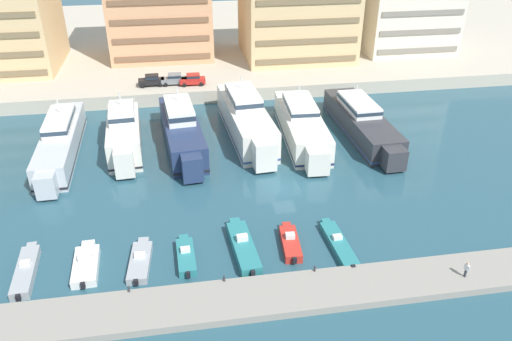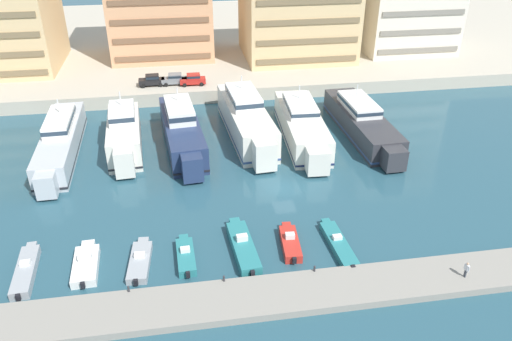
# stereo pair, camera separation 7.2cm
# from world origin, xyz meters

# --- Properties ---
(ground_plane) EXTENTS (400.00, 400.00, 0.00)m
(ground_plane) POSITION_xyz_m (0.00, 0.00, 0.00)
(ground_plane) COLOR #285160
(quay_promenade) EXTENTS (180.00, 70.00, 2.11)m
(quay_promenade) POSITION_xyz_m (0.00, 62.06, 1.06)
(quay_promenade) COLOR #BCB29E
(quay_promenade) RESTS_ON ground
(pier_dock) EXTENTS (120.00, 4.68, 0.70)m
(pier_dock) POSITION_xyz_m (0.00, -17.00, 0.35)
(pier_dock) COLOR gray
(pier_dock) RESTS_ON ground
(yacht_silver_far_left) EXTENTS (4.46, 22.58, 6.42)m
(yacht_silver_far_left) POSITION_xyz_m (-26.53, 12.97, 1.88)
(yacht_silver_far_left) COLOR silver
(yacht_silver_far_left) RESTS_ON ground
(yacht_ivory_left) EXTENTS (4.91, 16.45, 7.26)m
(yacht_ivory_left) POSITION_xyz_m (-18.53, 12.94, 2.25)
(yacht_ivory_left) COLOR silver
(yacht_ivory_left) RESTS_ON ground
(yacht_navy_mid_left) EXTENTS (5.94, 20.95, 7.13)m
(yacht_navy_mid_left) POSITION_xyz_m (-11.13, 13.04, 2.17)
(yacht_navy_mid_left) COLOR navy
(yacht_navy_mid_left) RESTS_ON ground
(yacht_ivory_center_left) EXTENTS (6.16, 22.11, 7.65)m
(yacht_ivory_center_left) POSITION_xyz_m (-2.32, 14.68, 2.44)
(yacht_ivory_center_left) COLOR silver
(yacht_ivory_center_left) RESTS_ON ground
(yacht_ivory_center) EXTENTS (5.75, 21.27, 6.65)m
(yacht_ivory_center) POSITION_xyz_m (4.97, 12.50, 2.01)
(yacht_ivory_center) COLOR silver
(yacht_ivory_center) RESTS_ON ground
(yacht_charcoal_center_right) EXTENTS (5.26, 22.37, 6.21)m
(yacht_charcoal_center_right) POSITION_xyz_m (13.52, 12.59, 1.81)
(yacht_charcoal_center_right) COLOR #333338
(yacht_charcoal_center_right) RESTS_ON ground
(motorboat_grey_far_left) EXTENTS (1.98, 7.50, 1.19)m
(motorboat_grey_far_left) POSITION_xyz_m (-25.76, -10.44, 0.44)
(motorboat_grey_far_left) COLOR #9EA3A8
(motorboat_grey_far_left) RESTS_ON ground
(motorboat_white_left) EXTENTS (2.39, 6.30, 1.41)m
(motorboat_white_left) POSITION_xyz_m (-20.60, -10.43, 0.44)
(motorboat_white_left) COLOR white
(motorboat_white_left) RESTS_ON ground
(motorboat_grey_mid_left) EXTENTS (2.18, 6.39, 1.09)m
(motorboat_grey_mid_left) POSITION_xyz_m (-15.79, -10.66, 0.37)
(motorboat_grey_mid_left) COLOR #9EA3A8
(motorboat_grey_mid_left) RESTS_ON ground
(motorboat_teal_center_left) EXTENTS (1.76, 5.86, 1.18)m
(motorboat_teal_center_left) POSITION_xyz_m (-11.64, -10.66, 0.41)
(motorboat_teal_center_left) COLOR teal
(motorboat_teal_center_left) RESTS_ON ground
(motorboat_teal_center) EXTENTS (2.47, 8.44, 1.62)m
(motorboat_teal_center) POSITION_xyz_m (-6.26, -10.30, 0.54)
(motorboat_teal_center) COLOR teal
(motorboat_teal_center) RESTS_ON ground
(motorboat_red_center_right) EXTENTS (1.96, 5.89, 1.38)m
(motorboat_red_center_right) POSITION_xyz_m (-1.70, -10.32, 0.46)
(motorboat_red_center_right) COLOR red
(motorboat_red_center_right) RESTS_ON ground
(motorboat_teal_mid_right) EXTENTS (1.93, 7.78, 1.10)m
(motorboat_teal_mid_right) POSITION_xyz_m (2.82, -11.14, 0.38)
(motorboat_teal_mid_right) COLOR teal
(motorboat_teal_mid_right) RESTS_ON ground
(car_black_far_left) EXTENTS (4.15, 2.01, 1.80)m
(car_black_far_left) POSITION_xyz_m (-15.29, 30.96, 3.09)
(car_black_far_left) COLOR black
(car_black_far_left) RESTS_ON quay_promenade
(car_grey_left) EXTENTS (4.14, 2.00, 1.80)m
(car_grey_left) POSITION_xyz_m (-11.69, 30.89, 3.09)
(car_grey_left) COLOR slate
(car_grey_left) RESTS_ON quay_promenade
(car_red_mid_left) EXTENTS (4.11, 1.95, 1.80)m
(car_red_mid_left) POSITION_xyz_m (-8.76, 30.31, 3.09)
(car_red_mid_left) COLOR red
(car_red_mid_left) RESTS_ON quay_promenade
(apartment_block_far_left) EXTENTS (15.69, 18.13, 20.88)m
(apartment_block_far_left) POSITION_xyz_m (-39.16, 44.94, 11.60)
(apartment_block_far_left) COLOR #E0BC84
(apartment_block_far_left) RESTS_ON quay_promenade
(apartment_block_mid_left) EXTENTS (19.80, 17.83, 18.80)m
(apartment_block_mid_left) POSITION_xyz_m (11.30, 43.95, 10.56)
(apartment_block_mid_left) COLOR #E0BC84
(apartment_block_mid_left) RESTS_ON quay_promenade
(pedestrian_near_edge) EXTENTS (0.28, 0.60, 1.56)m
(pedestrian_near_edge) POSITION_xyz_m (12.12, -17.68, 1.62)
(pedestrian_near_edge) COLOR #4C515B
(pedestrian_near_edge) RESTS_ON pier_dock
(bollard_west) EXTENTS (0.20, 0.20, 0.61)m
(bollard_west) POSITION_xyz_m (-16.50, -14.91, 1.02)
(bollard_west) COLOR #2D2D33
(bollard_west) RESTS_ON pier_dock
(bollard_west_mid) EXTENTS (0.20, 0.20, 0.61)m
(bollard_west_mid) POSITION_xyz_m (-8.52, -14.91, 1.02)
(bollard_west_mid) COLOR #2D2D33
(bollard_west_mid) RESTS_ON pier_dock
(bollard_east_mid) EXTENTS (0.20, 0.20, 0.61)m
(bollard_east_mid) POSITION_xyz_m (-0.54, -14.91, 1.02)
(bollard_east_mid) COLOR #2D2D33
(bollard_east_mid) RESTS_ON pier_dock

